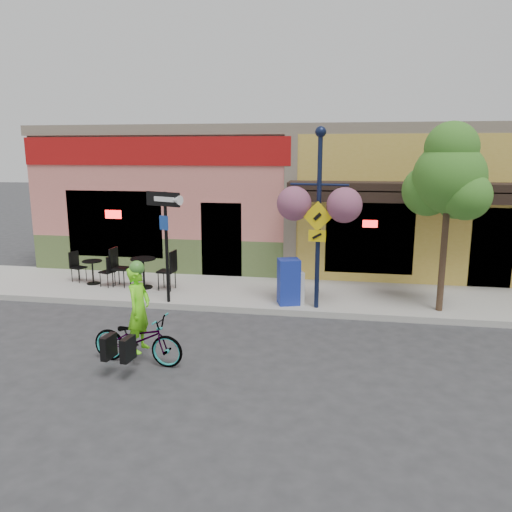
% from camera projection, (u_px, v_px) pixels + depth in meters
% --- Properties ---
extents(ground, '(90.00, 90.00, 0.00)m').
position_uv_depth(ground, '(318.00, 325.00, 10.96)').
color(ground, '#2D2D30').
rests_on(ground, ground).
extents(sidewalk, '(24.00, 3.00, 0.15)m').
position_uv_depth(sidewalk, '(322.00, 296.00, 12.88)').
color(sidewalk, '#9E9B93').
rests_on(sidewalk, ground).
extents(curb, '(24.00, 0.12, 0.15)m').
position_uv_depth(curb, '(319.00, 314.00, 11.48)').
color(curb, '#A8A59E').
rests_on(curb, ground).
extents(building, '(18.20, 8.20, 4.50)m').
position_uv_depth(building, '(330.00, 194.00, 17.73)').
color(building, '#C36A60').
rests_on(building, ground).
extents(bicycle, '(1.78, 0.78, 0.91)m').
position_uv_depth(bicycle, '(138.00, 339.00, 8.92)').
color(bicycle, maroon).
rests_on(bicycle, ground).
extents(cyclist_rider, '(0.42, 0.60, 1.54)m').
position_uv_depth(cyclist_rider, '(140.00, 323.00, 8.84)').
color(cyclist_rider, '#74FF1A').
rests_on(cyclist_rider, ground).
extents(lamp_post, '(1.38, 0.71, 4.15)m').
position_uv_depth(lamp_post, '(318.00, 220.00, 11.31)').
color(lamp_post, '#111936').
rests_on(lamp_post, sidewalk).
extents(one_way_sign, '(1.03, 0.60, 2.68)m').
position_uv_depth(one_way_sign, '(167.00, 248.00, 11.89)').
color(one_way_sign, black).
rests_on(one_way_sign, sidewalk).
extents(cafe_set_left, '(1.58, 1.12, 0.86)m').
position_uv_depth(cafe_set_left, '(93.00, 269.00, 13.71)').
color(cafe_set_left, black).
rests_on(cafe_set_left, sidewalk).
extents(cafe_set_right, '(1.84, 1.02, 1.07)m').
position_uv_depth(cafe_set_right, '(143.00, 269.00, 13.29)').
color(cafe_set_right, black).
rests_on(cafe_set_right, sidewalk).
extents(newspaper_box_blue, '(0.61, 0.57, 1.10)m').
position_uv_depth(newspaper_box_blue, '(289.00, 282.00, 11.89)').
color(newspaper_box_blue, '#1A2D9C').
rests_on(newspaper_box_blue, sidewalk).
extents(newspaper_box_grey, '(0.47, 0.46, 0.80)m').
position_uv_depth(newspaper_box_grey, '(295.00, 288.00, 11.91)').
color(newspaper_box_grey, silver).
rests_on(newspaper_box_grey, sidewalk).
extents(street_tree, '(2.22, 2.22, 4.29)m').
position_uv_depth(street_tree, '(446.00, 218.00, 11.07)').
color(street_tree, '#3D7A26').
rests_on(street_tree, sidewalk).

